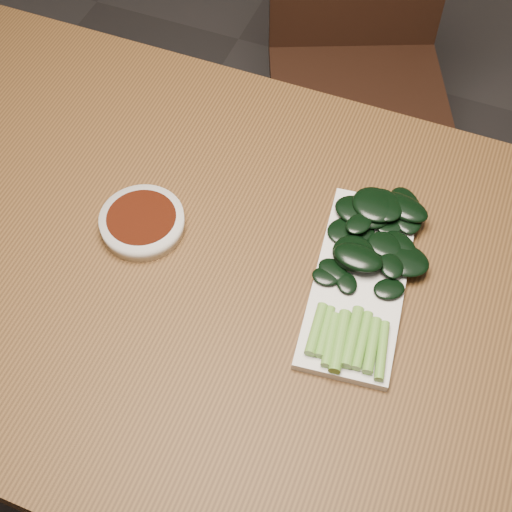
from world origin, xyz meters
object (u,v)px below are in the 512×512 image
(serving_plate, at_px, (360,281))
(gai_lan, at_px, (372,250))
(sauce_bowl, at_px, (142,222))
(chair_far, at_px, (358,61))
(table, at_px, (231,295))

(serving_plate, height_order, gai_lan, gai_lan)
(sauce_bowl, bearing_deg, chair_far, 80.78)
(sauce_bowl, relative_size, gai_lan, 0.37)
(chair_far, xyz_separation_m, gai_lan, (0.21, -0.72, 0.29))
(table, bearing_deg, chair_far, 91.56)
(chair_far, height_order, sauce_bowl, chair_far)
(chair_far, distance_m, sauce_bowl, 0.84)
(serving_plate, bearing_deg, sauce_bowl, -175.59)
(table, distance_m, gai_lan, 0.23)
(chair_far, relative_size, gai_lan, 2.59)
(chair_far, bearing_deg, serving_plate, -98.24)
(chair_far, relative_size, serving_plate, 2.76)
(serving_plate, distance_m, gai_lan, 0.05)
(serving_plate, bearing_deg, gai_lan, 87.06)
(chair_far, xyz_separation_m, sauce_bowl, (-0.13, -0.79, 0.28))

